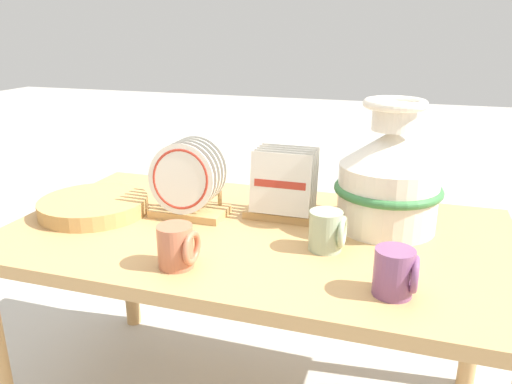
# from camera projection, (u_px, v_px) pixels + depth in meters

# --- Properties ---
(display_table) EXTENTS (1.36, 0.76, 0.62)m
(display_table) POSITION_uv_depth(u_px,v_px,m) (256.00, 253.00, 1.39)
(display_table) COLOR tan
(display_table) RESTS_ON ground_plane
(ceramic_vase) EXTENTS (0.29, 0.29, 0.35)m
(ceramic_vase) POSITION_uv_depth(u_px,v_px,m) (389.00, 176.00, 1.34)
(ceramic_vase) COLOR silver
(ceramic_vase) RESTS_ON display_table
(dish_rack_round_plates) EXTENTS (0.22, 0.14, 0.22)m
(dish_rack_round_plates) POSITION_uv_depth(u_px,v_px,m) (188.00, 185.00, 1.44)
(dish_rack_round_plates) COLOR tan
(dish_rack_round_plates) RESTS_ON display_table
(dish_rack_square_plates) EXTENTS (0.22, 0.14, 0.20)m
(dish_rack_square_plates) POSITION_uv_depth(u_px,v_px,m) (284.00, 191.00, 1.44)
(dish_rack_square_plates) COLOR tan
(dish_rack_square_plates) RESTS_ON display_table
(wicker_charger_stack) EXTENTS (0.32, 0.32, 0.04)m
(wicker_charger_stack) POSITION_uv_depth(u_px,v_px,m) (94.00, 206.00, 1.48)
(wicker_charger_stack) COLOR tan
(wicker_charger_stack) RESTS_ON display_table
(mug_sage_glaze) EXTENTS (0.09, 0.08, 0.10)m
(mug_sage_glaze) POSITION_uv_depth(u_px,v_px,m) (328.00, 231.00, 1.23)
(mug_sage_glaze) COLOR #9EB28E
(mug_sage_glaze) RESTS_ON display_table
(mug_plum_glaze) EXTENTS (0.09, 0.08, 0.10)m
(mug_plum_glaze) POSITION_uv_depth(u_px,v_px,m) (396.00, 272.00, 1.02)
(mug_plum_glaze) COLOR #7A4770
(mug_plum_glaze) RESTS_ON display_table
(mug_terracotta_glaze) EXTENTS (0.09, 0.08, 0.10)m
(mug_terracotta_glaze) POSITION_uv_depth(u_px,v_px,m) (177.00, 246.00, 1.14)
(mug_terracotta_glaze) COLOR #B76647
(mug_terracotta_glaze) RESTS_ON display_table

